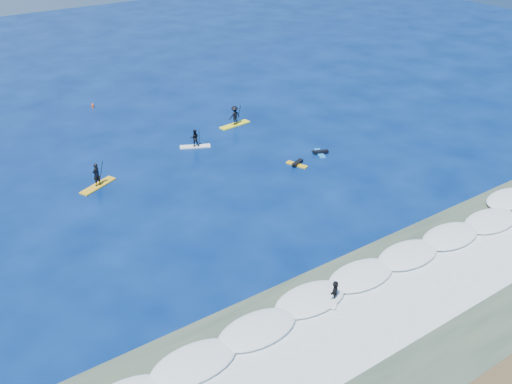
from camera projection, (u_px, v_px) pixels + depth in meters
ground at (256, 214)px, 41.70m from camera, size 160.00×160.00×0.00m
shallow_water at (400, 322)px, 31.66m from camera, size 90.00×13.00×0.01m
breaking_wave at (350, 285)px, 34.53m from camera, size 40.00×6.00×0.30m
whitewater at (387, 312)px, 32.38m from camera, size 34.00×5.00×0.02m
sup_paddler_left at (97, 178)px, 45.09m from camera, size 3.36×2.14×2.33m
sup_paddler_center at (195, 140)px, 51.64m from camera, size 2.77×1.86×1.93m
sup_paddler_right at (235, 117)px, 56.03m from camera, size 3.37×1.15×2.32m
prone_paddler_near at (297, 164)px, 48.66m from camera, size 1.50×1.99×0.40m
prone_paddler_far at (320, 152)px, 50.63m from camera, size 1.49×1.98×0.41m
wave_surfer at (335, 291)px, 32.84m from camera, size 1.70×1.45×1.28m
marker_buoy at (93, 106)px, 60.57m from camera, size 0.24×0.24×0.58m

